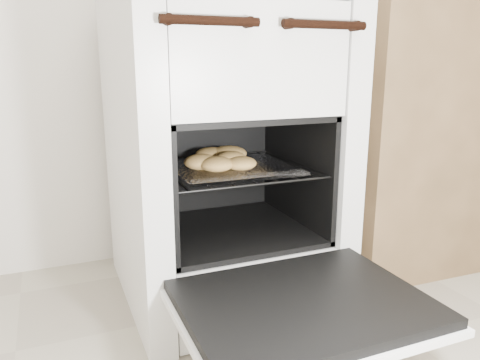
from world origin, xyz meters
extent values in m
cube|color=silver|center=(-0.04, 1.17, 0.47)|extent=(0.62, 0.66, 0.95)
cylinder|color=black|center=(-0.19, 0.82, 0.82)|extent=(0.23, 0.02, 0.02)
cylinder|color=black|center=(0.10, 0.82, 0.82)|extent=(0.23, 0.02, 0.02)
cube|color=black|center=(-0.04, 0.64, 0.21)|extent=(0.54, 0.41, 0.02)
cube|color=silver|center=(-0.04, 0.64, 0.20)|extent=(0.56, 0.43, 0.02)
cylinder|color=black|center=(-0.26, 1.09, 0.43)|extent=(0.01, 0.43, 0.01)
cylinder|color=black|center=(0.18, 1.09, 0.43)|extent=(0.01, 0.43, 0.01)
cylinder|color=black|center=(-0.04, 0.88, 0.43)|extent=(0.44, 0.01, 0.01)
cylinder|color=black|center=(-0.04, 1.29, 0.43)|extent=(0.44, 0.01, 0.01)
cylinder|color=black|center=(-0.23, 1.09, 0.43)|extent=(0.01, 0.41, 0.01)
cylinder|color=black|center=(-0.17, 1.09, 0.43)|extent=(0.01, 0.41, 0.01)
cylinder|color=black|center=(-0.10, 1.09, 0.43)|extent=(0.01, 0.41, 0.01)
cylinder|color=black|center=(-0.04, 1.09, 0.43)|extent=(0.01, 0.41, 0.01)
cylinder|color=black|center=(0.02, 1.09, 0.43)|extent=(0.01, 0.41, 0.01)
cylinder|color=black|center=(0.08, 1.09, 0.43)|extent=(0.01, 0.41, 0.01)
cylinder|color=black|center=(0.14, 1.09, 0.43)|extent=(0.01, 0.41, 0.01)
cube|color=white|center=(-0.04, 1.07, 0.43)|extent=(0.35, 0.31, 0.01)
ellipsoid|color=#D9AF57|center=(-0.02, 1.14, 0.46)|extent=(0.15, 0.15, 0.05)
ellipsoid|color=#D9AF57|center=(-0.07, 1.17, 0.46)|extent=(0.13, 0.13, 0.04)
ellipsoid|color=#D9AF57|center=(-0.02, 1.14, 0.46)|extent=(0.14, 0.14, 0.05)
ellipsoid|color=#D9AF57|center=(-0.04, 1.02, 0.46)|extent=(0.12, 0.12, 0.04)
ellipsoid|color=#D9AF57|center=(-0.14, 1.07, 0.46)|extent=(0.13, 0.13, 0.04)
ellipsoid|color=#D9AF57|center=(-0.11, 1.03, 0.46)|extent=(0.12, 0.12, 0.04)
ellipsoid|color=#D9AF57|center=(-0.05, 1.06, 0.46)|extent=(0.12, 0.12, 0.05)
cube|color=brown|center=(0.86, 1.23, 0.46)|extent=(0.94, 0.64, 0.93)
camera|label=1|loc=(-0.54, -0.18, 0.74)|focal=35.00mm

